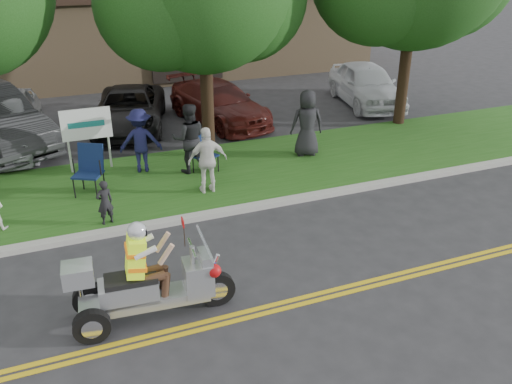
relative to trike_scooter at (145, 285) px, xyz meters
name	(u,v)px	position (x,y,z in m)	size (l,w,h in m)	color
ground	(302,282)	(2.77, -0.06, -0.61)	(120.00, 120.00, 0.00)	#28282B
centerline_near	(317,300)	(2.77, -0.64, -0.61)	(60.00, 0.10, 0.01)	gold
centerline_far	(313,295)	(2.77, -0.48, -0.61)	(60.00, 0.10, 0.01)	gold
curb	(243,209)	(2.77, 2.99, -0.55)	(60.00, 0.25, 0.12)	#A8A89E
grass_verge	(214,174)	(2.77, 5.14, -0.56)	(60.00, 4.00, 0.10)	#205216
commercial_building	(163,24)	(4.77, 18.92, 1.40)	(18.00, 8.20, 4.00)	#9E7F5B
business_sign	(87,128)	(-0.13, 6.54, 0.65)	(1.25, 0.06, 1.75)	silver
trike_scooter	(145,285)	(0.00, 0.00, 0.00)	(2.68, 0.93, 1.75)	black
lawn_chair_a	(89,166)	(-0.28, 5.10, 0.15)	(0.85, 0.86, 1.17)	black
lawn_chair_b	(202,150)	(2.54, 5.36, 0.08)	(0.75, 0.76, 1.04)	black
spectator_adult_mid	(189,138)	(2.25, 5.45, 0.40)	(0.88, 0.68, 1.81)	black
spectator_adult_right	(208,160)	(2.31, 4.09, 0.29)	(0.94, 0.39, 1.60)	silver
spectator_chair_a	(140,141)	(1.10, 5.97, 0.32)	(1.07, 0.62, 1.66)	#181944
spectator_chair_b	(307,123)	(5.59, 5.42, 0.41)	(0.90, 0.58, 1.84)	black
child_left	(105,202)	(-0.18, 3.34, -0.01)	(0.36, 0.24, 0.98)	black
parked_car_far_left	(3,121)	(-2.23, 9.35, 0.23)	(1.99, 4.94, 1.68)	#ABACB3
parked_car_mid	(129,109)	(1.48, 9.95, 0.03)	(2.13, 4.61, 1.28)	black
parked_car_right	(219,103)	(4.38, 9.51, 0.05)	(1.85, 4.55, 1.32)	#441410
parked_car_far_right	(366,84)	(10.12, 9.56, 0.16)	(1.81, 4.50, 1.53)	silver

